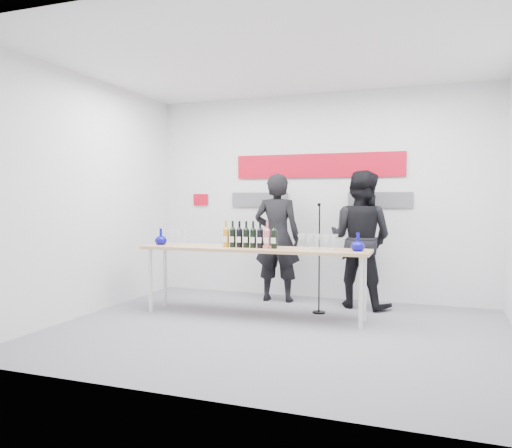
% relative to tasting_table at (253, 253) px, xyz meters
% --- Properties ---
extents(ground, '(5.00, 5.00, 0.00)m').
position_rel_tasting_table_xyz_m(ground, '(0.48, -0.55, -0.80)').
color(ground, slate).
rests_on(ground, ground).
extents(back_wall, '(5.00, 0.04, 3.00)m').
position_rel_tasting_table_xyz_m(back_wall, '(0.48, 1.45, 0.70)').
color(back_wall, silver).
rests_on(back_wall, ground).
extents(signage, '(3.38, 0.02, 0.79)m').
position_rel_tasting_table_xyz_m(signage, '(0.43, 1.42, 1.01)').
color(signage, '#B6071B').
rests_on(signage, back_wall).
extents(tasting_table, '(2.89, 0.65, 0.86)m').
position_rel_tasting_table_xyz_m(tasting_table, '(0.00, 0.00, 0.00)').
color(tasting_table, tan).
rests_on(tasting_table, ground).
extents(wine_bottles, '(0.71, 0.09, 0.33)m').
position_rel_tasting_table_xyz_m(wine_bottles, '(-0.03, -0.04, 0.23)').
color(wine_bottles, '#BF7F19').
rests_on(wine_bottles, tasting_table).
extents(decanter_left, '(0.16, 0.16, 0.21)m').
position_rel_tasting_table_xyz_m(decanter_left, '(-1.28, -0.05, 0.17)').
color(decanter_left, '#0A0788').
rests_on(decanter_left, tasting_table).
extents(decanter_right, '(0.16, 0.16, 0.21)m').
position_rel_tasting_table_xyz_m(decanter_right, '(1.28, 0.02, 0.17)').
color(decanter_right, '#0A0788').
rests_on(decanter_right, tasting_table).
extents(glasses_left, '(0.17, 0.23, 0.18)m').
position_rel_tasting_table_xyz_m(glasses_left, '(-1.03, -0.03, 0.16)').
color(glasses_left, silver).
rests_on(glasses_left, tasting_table).
extents(glasses_right, '(0.47, 0.23, 0.18)m').
position_rel_tasting_table_xyz_m(glasses_right, '(0.81, 0.02, 0.16)').
color(glasses_right, silver).
rests_on(glasses_right, tasting_table).
extents(presenter_left, '(0.69, 0.47, 1.82)m').
position_rel_tasting_table_xyz_m(presenter_left, '(-0.00, 0.99, 0.11)').
color(presenter_left, black).
rests_on(presenter_left, ground).
extents(presenter_right, '(1.05, 0.91, 1.84)m').
position_rel_tasting_table_xyz_m(presenter_right, '(1.17, 1.00, 0.12)').
color(presenter_right, black).
rests_on(presenter_right, ground).
extents(mic_stand, '(0.16, 0.16, 1.42)m').
position_rel_tasting_table_xyz_m(mic_stand, '(0.73, 0.45, -0.37)').
color(mic_stand, black).
rests_on(mic_stand, ground).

